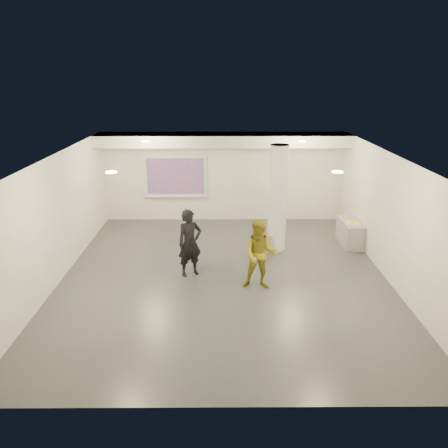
{
  "coord_description": "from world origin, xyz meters",
  "views": [
    {
      "loc": [
        -0.06,
        -9.84,
        4.81
      ],
      "look_at": [
        0.0,
        0.4,
        1.25
      ],
      "focal_mm": 35.0,
      "sensor_mm": 36.0,
      "label": 1
    }
  ],
  "objects_px": {
    "credenza": "(350,233)",
    "woman": "(190,243)",
    "projection_screen": "(175,177)",
    "column": "(278,199)",
    "man": "(260,255)"
  },
  "relations": [
    {
      "from": "projection_screen",
      "to": "credenza",
      "type": "bearing_deg",
      "value": -23.22
    },
    {
      "from": "credenza",
      "to": "woman",
      "type": "relative_size",
      "value": 0.72
    },
    {
      "from": "column",
      "to": "man",
      "type": "xyz_separation_m",
      "value": [
        -0.67,
        -2.37,
        -0.66
      ]
    },
    {
      "from": "projection_screen",
      "to": "man",
      "type": "relative_size",
      "value": 1.25
    },
    {
      "from": "woman",
      "to": "projection_screen",
      "type": "bearing_deg",
      "value": 72.62
    },
    {
      "from": "column",
      "to": "woman",
      "type": "relative_size",
      "value": 1.77
    },
    {
      "from": "column",
      "to": "woman",
      "type": "height_order",
      "value": "column"
    },
    {
      "from": "column",
      "to": "credenza",
      "type": "height_order",
      "value": "column"
    },
    {
      "from": "credenza",
      "to": "man",
      "type": "distance_m",
      "value": 4.02
    },
    {
      "from": "column",
      "to": "woman",
      "type": "bearing_deg",
      "value": -144.6
    },
    {
      "from": "projection_screen",
      "to": "woman",
      "type": "relative_size",
      "value": 1.24
    },
    {
      "from": "woman",
      "to": "man",
      "type": "xyz_separation_m",
      "value": [
        1.67,
        -0.71,
        -0.01
      ]
    },
    {
      "from": "credenza",
      "to": "woman",
      "type": "distance_m",
      "value": 5.02
    },
    {
      "from": "credenza",
      "to": "man",
      "type": "xyz_separation_m",
      "value": [
        -2.89,
        -2.74,
        0.48
      ]
    },
    {
      "from": "column",
      "to": "projection_screen",
      "type": "xyz_separation_m",
      "value": [
        -3.1,
        2.65,
        0.03
      ]
    }
  ]
}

